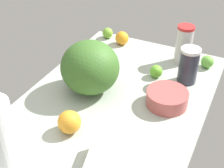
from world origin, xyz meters
The scene contains 10 objects.
countertop centered at (0.00, 0.00, 1.50)cm, with size 120.00×76.00×3.00cm, color #A2AB9E.
mixing_bowl centered at (9.52, -21.10, 6.24)cm, with size 17.62×17.62×6.49cm, color #AD4F4C.
tumbler_cup centered at (46.87, -17.15, 12.95)cm, with size 8.42×8.42×19.83cm.
shaker_bottle centered at (30.28, -24.08, 11.66)cm, with size 9.04×9.04×17.23cm.
watermelon centered at (4.76, 12.89, 14.79)cm, with size 25.63×25.63×23.58cm, color #396826.
orange_near_front centered at (-22.27, 6.93, 7.47)cm, with size 8.95×8.95×8.95cm, color orange.
lime_beside_bowl centered at (54.27, 29.40, 6.04)cm, with size 6.08×6.08×6.08cm, color #6FAC31.
orange_far_back centered at (50.69, 18.59, 6.74)cm, with size 7.49×7.49×7.49cm, color orange.
lime_by_jug centered at (46.90, -29.96, 6.16)cm, with size 6.31×6.31×6.31cm, color #60A93B.
lime_loose centered at (27.55, -9.93, 6.03)cm, with size 6.07×6.07×6.07cm, color #64B22E.
Camera 1 is at (-93.66, -45.84, 86.56)cm, focal length 50.00 mm.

